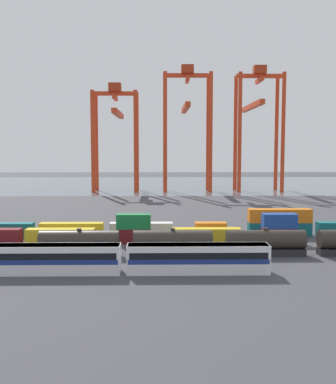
# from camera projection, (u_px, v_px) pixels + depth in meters

# --- Properties ---
(ground_plane) EXTENTS (420.00, 420.00, 0.00)m
(ground_plane) POSITION_uv_depth(u_px,v_px,m) (184.00, 211.00, 123.19)
(ground_plane) COLOR #424247
(harbour_water) EXTENTS (400.00, 110.00, 0.01)m
(harbour_water) POSITION_uv_depth(u_px,v_px,m) (174.00, 184.00, 218.13)
(harbour_water) COLOR slate
(harbour_water) RESTS_ON ground_plane
(passenger_train) EXTENTS (39.15, 3.14, 3.90)m
(passenger_train) POSITION_uv_depth(u_px,v_px,m) (124.00, 257.00, 61.42)
(passenger_train) COLOR silver
(passenger_train) RESTS_ON ground_plane
(freight_tank_row) EXTENTS (56.17, 2.93, 4.39)m
(freight_tank_row) POSITION_uv_depth(u_px,v_px,m) (219.00, 242.00, 71.61)
(freight_tank_row) COLOR #232326
(freight_tank_row) RESTS_ON ground_plane
(shipping_container_1) EXTENTS (12.10, 2.44, 2.60)m
(shipping_container_1) POSITION_uv_depth(u_px,v_px,m) (61.00, 236.00, 81.16)
(shipping_container_1) COLOR gold
(shipping_container_1) RESTS_ON ground_plane
(shipping_container_2) EXTENTS (6.04, 2.44, 2.60)m
(shipping_container_2) POSITION_uv_depth(u_px,v_px,m) (134.00, 236.00, 81.37)
(shipping_container_2) COLOR maroon
(shipping_container_2) RESTS_ON ground_plane
(shipping_container_3) EXTENTS (6.04, 2.44, 2.60)m
(shipping_container_3) POSITION_uv_depth(u_px,v_px,m) (134.00, 221.00, 81.13)
(shipping_container_3) COLOR #197538
(shipping_container_3) RESTS_ON shipping_container_2
(shipping_container_4) EXTENTS (12.10, 2.44, 2.60)m
(shipping_container_4) POSITION_uv_depth(u_px,v_px,m) (207.00, 235.00, 81.58)
(shipping_container_4) COLOR gold
(shipping_container_4) RESTS_ON ground_plane
(shipping_container_5) EXTENTS (6.04, 2.44, 2.60)m
(shipping_container_5) POSITION_uv_depth(u_px,v_px,m) (279.00, 235.00, 81.79)
(shipping_container_5) COLOR maroon
(shipping_container_5) RESTS_ON ground_plane
(shipping_container_6) EXTENTS (6.04, 2.44, 2.60)m
(shipping_container_6) POSITION_uv_depth(u_px,v_px,m) (279.00, 221.00, 81.55)
(shipping_container_6) COLOR #1C4299
(shipping_container_6) RESTS_ON shipping_container_5
(shipping_container_7) EXTENTS (12.10, 2.44, 2.60)m
(shipping_container_7) POSITION_uv_depth(u_px,v_px,m) (2.00, 230.00, 87.41)
(shipping_container_7) COLOR #146066
(shipping_container_7) RESTS_ON ground_plane
(shipping_container_8) EXTENTS (12.10, 2.44, 2.60)m
(shipping_container_8) POSITION_uv_depth(u_px,v_px,m) (72.00, 229.00, 87.62)
(shipping_container_8) COLOR gold
(shipping_container_8) RESTS_ON ground_plane
(shipping_container_9) EXTENTS (12.10, 2.44, 2.60)m
(shipping_container_9) POSITION_uv_depth(u_px,v_px,m) (141.00, 229.00, 87.84)
(shipping_container_9) COLOR silver
(shipping_container_9) RESTS_ON ground_plane
(shipping_container_10) EXTENTS (6.04, 2.44, 2.60)m
(shipping_container_10) POSITION_uv_depth(u_px,v_px,m) (211.00, 229.00, 88.06)
(shipping_container_10) COLOR orange
(shipping_container_10) RESTS_ON ground_plane
(shipping_container_11) EXTENTS (12.10, 2.44, 2.60)m
(shipping_container_11) POSITION_uv_depth(u_px,v_px,m) (279.00, 229.00, 88.27)
(shipping_container_11) COLOR #146066
(shipping_container_11) RESTS_ON ground_plane
(shipping_container_12) EXTENTS (12.10, 2.44, 2.60)m
(shipping_container_12) POSITION_uv_depth(u_px,v_px,m) (280.00, 216.00, 88.03)
(shipping_container_12) COLOR orange
(shipping_container_12) RESTS_ON shipping_container_11
(gantry_crane_west) EXTENTS (18.11, 35.82, 42.48)m
(gantry_crane_west) POSITION_uv_depth(u_px,v_px,m) (116.00, 125.00, 182.74)
(gantry_crane_west) COLOR red
(gantry_crane_west) RESTS_ON ground_plane
(gantry_crane_central) EXTENTS (19.18, 34.66, 49.50)m
(gantry_crane_central) POSITION_uv_depth(u_px,v_px,m) (187.00, 117.00, 182.48)
(gantry_crane_central) COLOR red
(gantry_crane_central) RESTS_ON ground_plane
(gantry_crane_east) EXTENTS (18.44, 40.97, 49.37)m
(gantry_crane_east) POSITION_uv_depth(u_px,v_px,m) (257.00, 117.00, 183.82)
(gantry_crane_east) COLOR red
(gantry_crane_east) RESTS_ON ground_plane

